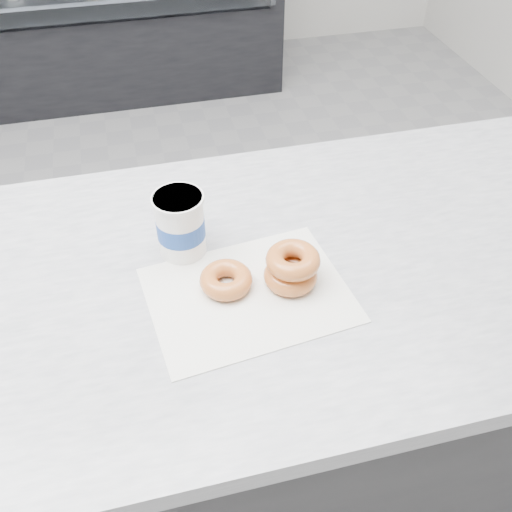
{
  "coord_description": "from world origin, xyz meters",
  "views": [
    {
      "loc": [
        0.28,
        -1.32,
        1.62
      ],
      "look_at": [
        0.45,
        -0.63,
        0.96
      ],
      "focal_mm": 40.0,
      "sensor_mm": 36.0,
      "label": 1
    }
  ],
  "objects_px": {
    "display_case": "(59,4)",
    "counter": "(57,447)",
    "donut_stack": "(292,268)",
    "donut_single": "(226,280)",
    "coffee_cup": "(180,224)"
  },
  "relations": [
    {
      "from": "display_case",
      "to": "counter",
      "type": "bearing_deg",
      "value": -90.0
    },
    {
      "from": "counter",
      "to": "display_case",
      "type": "bearing_deg",
      "value": 90.0
    },
    {
      "from": "display_case",
      "to": "donut_stack",
      "type": "height_order",
      "value": "display_case"
    },
    {
      "from": "display_case",
      "to": "donut_stack",
      "type": "bearing_deg",
      "value": -79.63
    },
    {
      "from": "counter",
      "to": "donut_single",
      "type": "relative_size",
      "value": 32.87
    },
    {
      "from": "counter",
      "to": "coffee_cup",
      "type": "distance_m",
      "value": 0.62
    },
    {
      "from": "display_case",
      "to": "coffee_cup",
      "type": "relative_size",
      "value": 19.13
    },
    {
      "from": "counter",
      "to": "coffee_cup",
      "type": "xyz_separation_m",
      "value": [
        0.33,
        0.08,
        0.51
      ]
    },
    {
      "from": "donut_stack",
      "to": "coffee_cup",
      "type": "xyz_separation_m",
      "value": [
        -0.17,
        0.13,
        0.03
      ]
    },
    {
      "from": "counter",
      "to": "donut_single",
      "type": "bearing_deg",
      "value": -4.91
    },
    {
      "from": "coffee_cup",
      "to": "donut_stack",
      "type": "bearing_deg",
      "value": -13.92
    },
    {
      "from": "donut_single",
      "to": "donut_stack",
      "type": "xyz_separation_m",
      "value": [
        0.11,
        -0.02,
        0.02
      ]
    },
    {
      "from": "donut_stack",
      "to": "coffee_cup",
      "type": "bearing_deg",
      "value": 143.28
    },
    {
      "from": "counter",
      "to": "donut_stack",
      "type": "height_order",
      "value": "donut_stack"
    },
    {
      "from": "donut_single",
      "to": "coffee_cup",
      "type": "relative_size",
      "value": 0.74
    }
  ]
}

